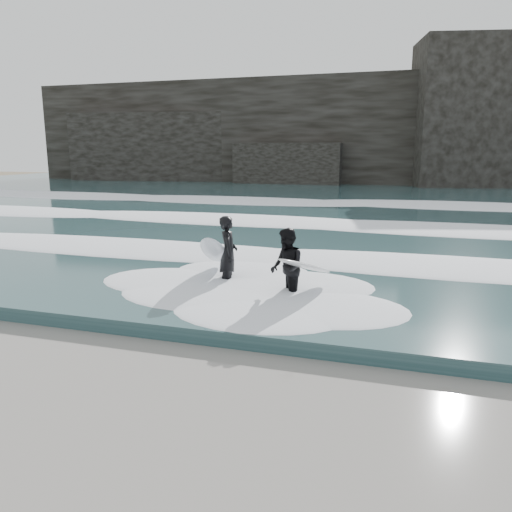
# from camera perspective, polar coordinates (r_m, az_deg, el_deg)

# --- Properties ---
(ground) EXTENTS (120.00, 120.00, 0.00)m
(ground) POSITION_cam_1_polar(r_m,az_deg,el_deg) (6.56, -15.15, -19.71)
(ground) COLOR brown
(ground) RESTS_ON ground
(sea) EXTENTS (90.00, 52.00, 0.30)m
(sea) POSITION_cam_1_polar(r_m,az_deg,el_deg) (33.95, 11.90, 6.30)
(sea) COLOR #284749
(sea) RESTS_ON ground
(headland) EXTENTS (70.00, 9.00, 10.00)m
(headland) POSITION_cam_1_polar(r_m,az_deg,el_deg) (50.77, 14.05, 13.51)
(headland) COLOR black
(headland) RESTS_ON ground
(foam_near) EXTENTS (60.00, 3.20, 0.20)m
(foam_near) POSITION_cam_1_polar(r_m,az_deg,el_deg) (14.32, 4.20, -0.09)
(foam_near) COLOR white
(foam_near) RESTS_ON sea
(foam_mid) EXTENTS (60.00, 4.00, 0.24)m
(foam_mid) POSITION_cam_1_polar(r_m,az_deg,el_deg) (21.09, 8.52, 3.79)
(foam_mid) COLOR white
(foam_mid) RESTS_ON sea
(foam_far) EXTENTS (60.00, 4.80, 0.30)m
(foam_far) POSITION_cam_1_polar(r_m,az_deg,el_deg) (29.96, 11.19, 6.17)
(foam_far) COLOR white
(foam_far) RESTS_ON sea
(surfer_left) EXTENTS (1.27, 2.13, 1.85)m
(surfer_left) POSITION_cam_1_polar(r_m,az_deg,el_deg) (12.20, -3.54, 0.35)
(surfer_left) COLOR black
(surfer_left) RESTS_ON ground
(surfer_right) EXTENTS (1.51, 2.15, 1.74)m
(surfer_right) POSITION_cam_1_polar(r_m,az_deg,el_deg) (10.94, 3.79, -1.32)
(surfer_right) COLOR black
(surfer_right) RESTS_ON ground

